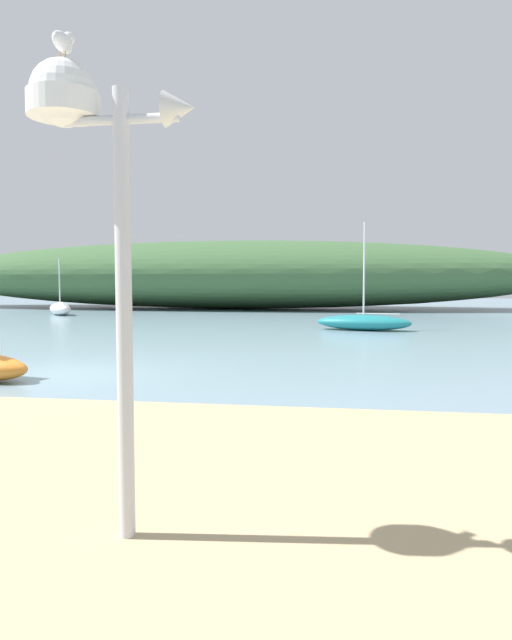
{
  "coord_description": "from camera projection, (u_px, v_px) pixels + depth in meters",
  "views": [
    {
      "loc": [
        6.22,
        -12.11,
        2.13
      ],
      "look_at": [
        3.73,
        3.77,
        1.02
      ],
      "focal_mm": 32.03,
      "sensor_mm": 36.0,
      "label": 1
    }
  ],
  "objects": [
    {
      "name": "mast_structure",
      "position": [
        84.0,
        144.0,
        4.16
      ],
      "size": [
        1.25,
        0.53,
        3.54
      ],
      "color": "silver",
      "rests_on": "beach_sand"
    },
    {
      "name": "sailboat_east_reach",
      "position": [
        60.0,
        309.0,
        35.31
      ],
      "size": [
        2.7,
        2.91,
        3.5
      ],
      "color": "white",
      "rests_on": "ground"
    },
    {
      "name": "sailboat_centre_water",
      "position": [
        363.0,
        322.0,
        24.49
      ],
      "size": [
        4.22,
        2.12,
        4.62
      ],
      "color": "teal",
      "rests_on": "ground"
    },
    {
      "name": "seagull_on_radar",
      "position": [
        63.0,
        41.0,
        4.15
      ],
      "size": [
        0.12,
        0.32,
        0.23
      ],
      "color": "orange",
      "rests_on": "mast_structure"
    },
    {
      "name": "ground_plane",
      "position": [
        70.0,
        374.0,
        13.04
      ],
      "size": [
        120.0,
        120.0,
        0.0
      ],
      "primitive_type": "plane",
      "color": "#7A99A8"
    },
    {
      "name": "distant_hill",
      "position": [
        229.0,
        275.0,
        44.05
      ],
      "size": [
        50.05,
        11.48,
        5.19
      ],
      "primitive_type": "ellipsoid",
      "color": "#3D6038",
      "rests_on": "ground"
    }
  ]
}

